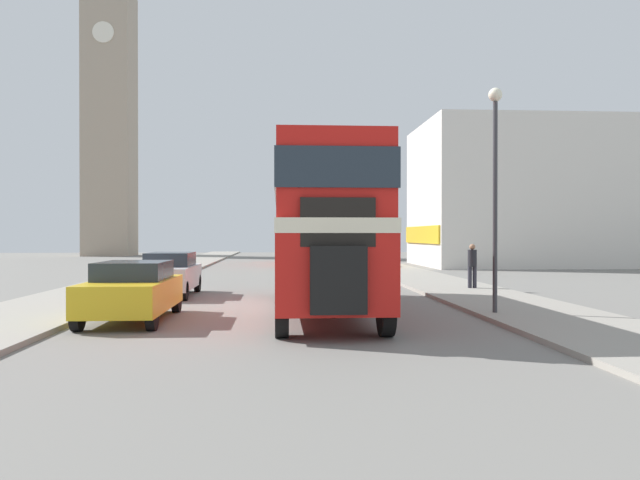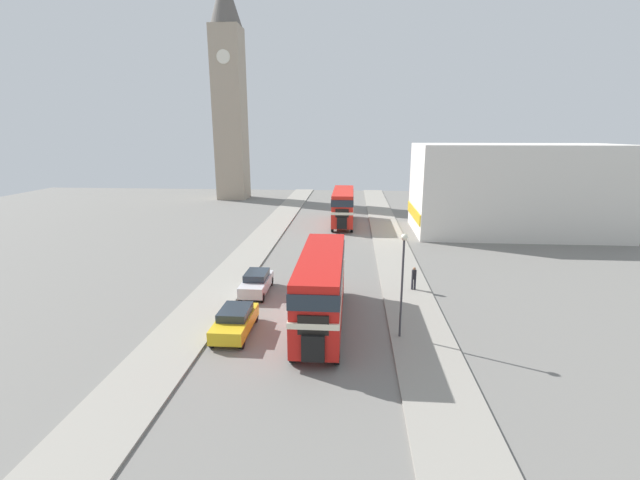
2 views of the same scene
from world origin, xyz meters
The scene contains 11 objects.
ground_plane centered at (0.00, 0.00, 0.00)m, with size 120.00×120.00×0.00m, color slate.
sidewalk_right centered at (6.75, 0.00, 0.06)m, with size 3.50×120.00×0.12m.
sidewalk_left centered at (-6.75, 0.00, 0.06)m, with size 3.50×120.00×0.12m.
double_decker_bus centered at (1.02, -1.22, 2.56)m, with size 2.49×10.91×4.30m.
bus_distant centered at (1.63, 27.66, 2.53)m, with size 2.53×10.92×4.24m.
car_parked_near centered at (-3.77, -2.84, 0.77)m, with size 1.83×4.24×1.47m.
car_parked_mid centered at (-3.95, 3.53, 0.78)m, with size 1.70×4.18×1.53m.
pedestrian_walking centered at (7.26, 4.73, 1.07)m, with size 0.34×0.34×1.68m.
street_lamp centered at (5.50, -2.74, 3.96)m, with size 0.36×0.36×5.86m.
church_tower centered at (-17.82, 48.11, 18.21)m, with size 5.01×5.01×35.79m.
shop_building_block centered at (20.82, 24.38, 4.96)m, with size 21.98×10.37×9.92m.
Camera 2 is at (2.73, -24.79, 11.12)m, focal length 24.00 mm.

